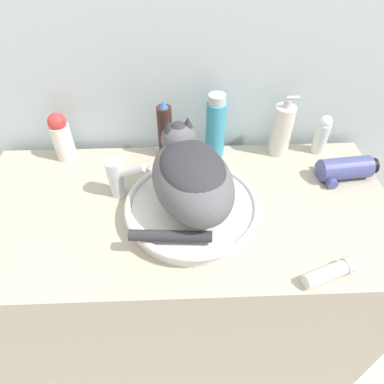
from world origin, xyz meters
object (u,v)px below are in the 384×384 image
at_px(mouthwash_bottle, 215,127).
at_px(cream_tube, 328,273).
at_px(cat, 190,175).
at_px(hair_dryer, 344,169).
at_px(faucet, 118,176).
at_px(deodorant_stick, 321,134).
at_px(lotion_bottle_white, 61,137).
at_px(hairspray_can_black, 165,131).
at_px(soap_pump_bottle, 281,130).

distance_m(mouthwash_bottle, cream_tube, 0.55).
height_order(cat, hair_dryer, cat).
height_order(cat, faucet, cat).
bearing_deg(deodorant_stick, lotion_bottle_white, 180.00).
bearing_deg(cat, deodorant_stick, -74.06).
bearing_deg(cat, mouthwash_bottle, -33.69).
xyz_separation_m(faucet, deodorant_stick, (0.64, 0.19, -0.00)).
distance_m(deodorant_stick, cream_tube, 0.51).
distance_m(cat, hairspray_can_black, 0.28).
relative_size(soap_pump_bottle, lotion_bottle_white, 1.27).
distance_m(hairspray_can_black, deodorant_stick, 0.51).
bearing_deg(deodorant_stick, mouthwash_bottle, 180.00).
height_order(deodorant_stick, hair_dryer, deodorant_stick).
relative_size(hairspray_can_black, mouthwash_bottle, 0.92).
bearing_deg(deodorant_stick, hairspray_can_black, 180.00).
bearing_deg(lotion_bottle_white, soap_pump_bottle, -0.00).
distance_m(soap_pump_bottle, lotion_bottle_white, 0.71).
distance_m(faucet, lotion_bottle_white, 0.28).
relative_size(hairspray_can_black, hair_dryer, 1.10).
bearing_deg(hairspray_can_black, deodorant_stick, 0.00).
bearing_deg(hair_dryer, lotion_bottle_white, 165.32).
distance_m(cat, mouthwash_bottle, 0.29).
relative_size(faucet, soap_pump_bottle, 0.68).
relative_size(lotion_bottle_white, cream_tube, 1.22).
bearing_deg(cat, faucet, 52.08).
height_order(lotion_bottle_white, hair_dryer, lotion_bottle_white).
relative_size(cat, faucet, 2.42).
xyz_separation_m(cat, soap_pump_bottle, (0.30, 0.27, -0.05)).
distance_m(cat, soap_pump_bottle, 0.41).
distance_m(faucet, soap_pump_bottle, 0.54).
bearing_deg(lotion_bottle_white, hair_dryer, -8.77).
height_order(deodorant_stick, cream_tube, deodorant_stick).
bearing_deg(soap_pump_bottle, faucet, -159.61).
distance_m(faucet, deodorant_stick, 0.67).
bearing_deg(soap_pump_bottle, cream_tube, -88.49).
relative_size(faucet, hair_dryer, 0.78).
xyz_separation_m(cream_tube, hair_dryer, (0.16, 0.35, 0.02)).
relative_size(soap_pump_bottle, hair_dryer, 1.14).
xyz_separation_m(lotion_bottle_white, mouthwash_bottle, (0.49, -0.00, 0.02)).
relative_size(cat, hairspray_can_black, 1.71).
xyz_separation_m(cat, hairspray_can_black, (-0.07, 0.27, -0.05)).
bearing_deg(hair_dryer, cat, -170.09).
bearing_deg(soap_pump_bottle, mouthwash_bottle, 180.00).
bearing_deg(faucet, cat, 1.54).
bearing_deg(deodorant_stick, hair_dryer, -75.20).
distance_m(hairspray_can_black, cream_tube, 0.63).
height_order(faucet, mouthwash_bottle, mouthwash_bottle).
bearing_deg(faucet, deodorant_stick, 40.14).
distance_m(deodorant_stick, mouthwash_bottle, 0.35).
distance_m(deodorant_stick, hair_dryer, 0.15).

